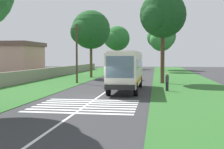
{
  "coord_description": "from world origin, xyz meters",
  "views": [
    {
      "loc": [
        -23.72,
        -4.6,
        3.22
      ],
      "look_at": [
        4.34,
        -0.54,
        1.6
      ],
      "focal_mm": 48.87,
      "sensor_mm": 36.0,
      "label": 1
    }
  ],
  "objects": [
    {
      "name": "ground",
      "position": [
        0.0,
        0.0,
        0.0
      ],
      "size": [
        160.0,
        160.0,
        0.0
      ],
      "primitive_type": "plane",
      "color": "#333335"
    },
    {
      "name": "roadside_tree_right_1",
      "position": [
        53.93,
        -5.75,
        8.35
      ],
      "size": [
        9.05,
        7.16,
        12.07
      ],
      "color": "brown",
      "rests_on": "grass_verge_right"
    },
    {
      "name": "centre_line",
      "position": [
        15.0,
        0.0,
        0.0
      ],
      "size": [
        110.0,
        0.16,
        0.01
      ],
      "primitive_type": "cube",
      "color": "silver",
      "rests_on": "ground"
    },
    {
      "name": "roadside_tree_left_2",
      "position": [
        23.34,
        5.65,
        7.32
      ],
      "size": [
        7.44,
        6.04,
        10.48
      ],
      "color": "brown",
      "rests_on": "grass_verge_left"
    },
    {
      "name": "grass_verge_left",
      "position": [
        15.0,
        8.2,
        0.02
      ],
      "size": [
        120.0,
        8.0,
        0.04
      ],
      "primitive_type": "cube",
      "color": "#2D6628",
      "rests_on": "ground"
    },
    {
      "name": "roadside_tree_right_2",
      "position": [
        42.24,
        -5.57,
        6.83
      ],
      "size": [
        5.93,
        5.01,
        9.44
      ],
      "color": "brown",
      "rests_on": "grass_verge_right"
    },
    {
      "name": "roadside_tree_left_1",
      "position": [
        60.13,
        6.26,
        8.23
      ],
      "size": [
        8.04,
        6.86,
        11.81
      ],
      "color": "#3D2D1E",
      "rests_on": "grass_verge_left"
    },
    {
      "name": "grass_verge_right",
      "position": [
        15.0,
        -8.2,
        0.02
      ],
      "size": [
        120.0,
        8.0,
        0.04
      ],
      "primitive_type": "cube",
      "color": "#2D6628",
      "rests_on": "ground"
    },
    {
      "name": "roadside_wall",
      "position": [
        20.0,
        11.6,
        0.81
      ],
      "size": [
        70.0,
        0.4,
        1.53
      ],
      "primitive_type": "cube",
      "color": "gray",
      "rests_on": "grass_verge_left"
    },
    {
      "name": "pedestrian",
      "position": [
        5.23,
        -5.65,
        0.91
      ],
      "size": [
        0.34,
        0.34,
        1.69
      ],
      "color": "#26262D",
      "rests_on": "grass_verge_right"
    },
    {
      "name": "trailing_car_1",
      "position": [
        34.79,
        1.97,
        0.67
      ],
      "size": [
        4.3,
        1.78,
        1.43
      ],
      "color": "gray",
      "rests_on": "ground"
    },
    {
      "name": "roadside_building",
      "position": [
        25.9,
        19.87,
        2.94
      ],
      "size": [
        9.83,
        8.71,
        5.8
      ],
      "color": "tan",
      "rests_on": "ground"
    },
    {
      "name": "roadside_tree_right_0",
      "position": [
        14.11,
        -5.27,
        8.19
      ],
      "size": [
        6.62,
        5.61,
        11.12
      ],
      "color": "#4C3826",
      "rests_on": "grass_verge_right"
    },
    {
      "name": "utility_pole",
      "position": [
        12.76,
        5.06,
        3.79
      ],
      "size": [
        0.24,
        1.4,
        7.21
      ],
      "color": "#473828",
      "rests_on": "grass_verge_left"
    },
    {
      "name": "coach_bus",
      "position": [
        5.37,
        -1.8,
        2.15
      ],
      "size": [
        11.16,
        2.62,
        3.73
      ],
      "color": "silver",
      "rests_on": "ground"
    },
    {
      "name": "trailing_car_0",
      "position": [
        26.01,
        2.07,
        0.67
      ],
      "size": [
        4.3,
        1.78,
        1.43
      ],
      "color": "silver",
      "rests_on": "ground"
    },
    {
      "name": "zebra_crossing",
      "position": [
        -4.14,
        0.0,
        0.0
      ],
      "size": [
        5.85,
        6.8,
        0.01
      ],
      "color": "silver",
      "rests_on": "ground"
    }
  ]
}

